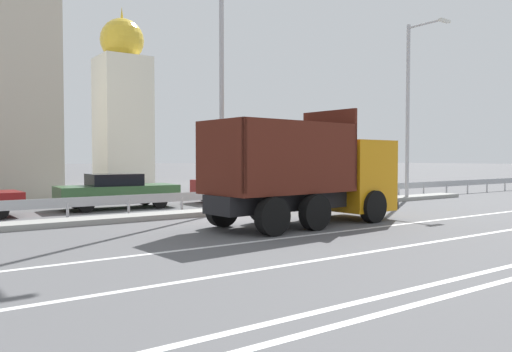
% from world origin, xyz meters
% --- Properties ---
extents(ground_plane, '(320.00, 320.00, 0.00)m').
position_xyz_m(ground_plane, '(0.00, 0.00, 0.00)').
color(ground_plane, '#565659').
extents(lane_strip_0, '(52.46, 0.16, 0.01)m').
position_xyz_m(lane_strip_0, '(0.69, -4.05, 0.00)').
color(lane_strip_0, silver).
rests_on(lane_strip_0, ground_plane).
extents(lane_strip_1, '(52.46, 0.16, 0.01)m').
position_xyz_m(lane_strip_1, '(0.69, -6.64, 0.00)').
color(lane_strip_1, silver).
rests_on(lane_strip_1, ground_plane).
extents(median_island, '(28.85, 1.10, 0.18)m').
position_xyz_m(median_island, '(0.00, 1.76, 0.09)').
color(median_island, gray).
rests_on(median_island, ground_plane).
extents(median_guardrail, '(52.46, 0.09, 0.78)m').
position_xyz_m(median_guardrail, '(0.00, 2.71, 0.57)').
color(median_guardrail, '#9EA0A5').
rests_on(median_guardrail, ground_plane).
extents(dump_truck, '(6.87, 3.03, 3.63)m').
position_xyz_m(dump_truck, '(1.59, -2.18, 1.35)').
color(dump_truck, orange).
rests_on(dump_truck, ground_plane).
extents(median_road_sign, '(0.76, 0.16, 2.54)m').
position_xyz_m(median_road_sign, '(5.32, 1.76, 1.34)').
color(median_road_sign, white).
rests_on(median_road_sign, ground_plane).
extents(street_lamp_2, '(0.71, 2.61, 10.65)m').
position_xyz_m(street_lamp_2, '(0.24, 1.73, 5.87)').
color(street_lamp_2, '#ADADB2').
rests_on(street_lamp_2, ground_plane).
extents(street_lamp_3, '(0.70, 2.14, 8.57)m').
position_xyz_m(street_lamp_3, '(10.73, 1.50, 4.76)').
color(street_lamp_3, '#ADADB2').
rests_on(street_lamp_3, ground_plane).
extents(parked_car_3, '(4.85, 2.21, 1.44)m').
position_xyz_m(parked_car_3, '(-2.42, 5.84, 0.73)').
color(parked_car_3, '#335B33').
rests_on(parked_car_3, ground_plane).
extents(parked_car_4, '(4.06, 1.99, 1.52)m').
position_xyz_m(parked_car_4, '(3.43, 5.78, 0.77)').
color(parked_car_4, maroon).
rests_on(parked_car_4, ground_plane).
extents(church_tower, '(3.60, 3.60, 13.42)m').
position_xyz_m(church_tower, '(3.99, 22.61, 6.13)').
color(church_tower, silver).
rests_on(church_tower, ground_plane).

